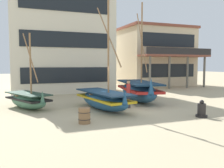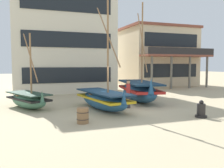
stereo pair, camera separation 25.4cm
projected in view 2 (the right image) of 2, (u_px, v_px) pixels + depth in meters
name	position (u px, v px, depth m)	size (l,w,h in m)	color
ground_plane	(118.00, 109.00, 13.74)	(120.00, 120.00, 0.00)	tan
fishing_boat_near_left	(103.00, 99.00, 13.71)	(2.24, 4.87, 6.13)	#23517A
fishing_boat_centre_large	(139.00, 90.00, 16.74)	(2.88, 5.71, 6.68)	#23517A
fishing_boat_far_right	(28.00, 100.00, 14.06)	(2.62, 3.70, 4.41)	#427056
fisherman_by_hull	(128.00, 94.00, 14.13)	(0.36, 0.42, 1.68)	#33333D
capstan_winch	(201.00, 111.00, 11.67)	(0.58, 0.58, 0.85)	black
wooden_barrel	(83.00, 115.00, 10.47)	(0.56, 0.56, 0.70)	olive
harbor_building_main	(63.00, 43.00, 23.32)	(9.53, 6.36, 9.44)	beige
harbor_building_annex	(157.00, 56.00, 30.21)	(8.59, 8.81, 7.23)	beige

